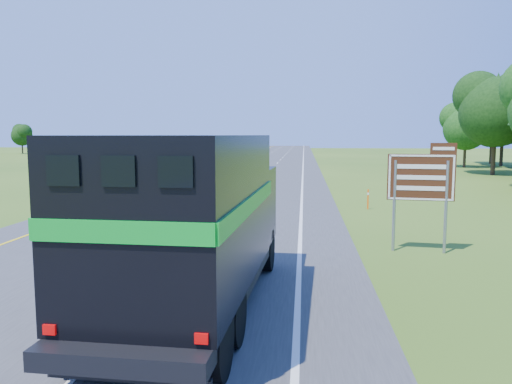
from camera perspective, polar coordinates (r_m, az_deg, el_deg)
road at (r=56.96m, az=-0.17°, el=2.47°), size 15.00×260.00×0.04m
lane_markings at (r=56.96m, az=-0.17°, el=2.50°), size 11.15×260.00×0.01m
horse_truck at (r=11.36m, az=-7.08°, el=-3.03°), size 3.24×9.22×4.03m
white_suv at (r=50.89m, az=-4.87°, el=3.03°), size 3.48×6.85×1.85m
far_car at (r=125.63m, az=1.07°, el=5.09°), size 2.09×4.83×1.62m
exit_sign at (r=18.07m, az=18.45°, el=1.12°), size 2.23×0.36×3.81m
delineator at (r=28.08m, az=12.68°, el=-0.73°), size 0.09×0.05×1.11m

